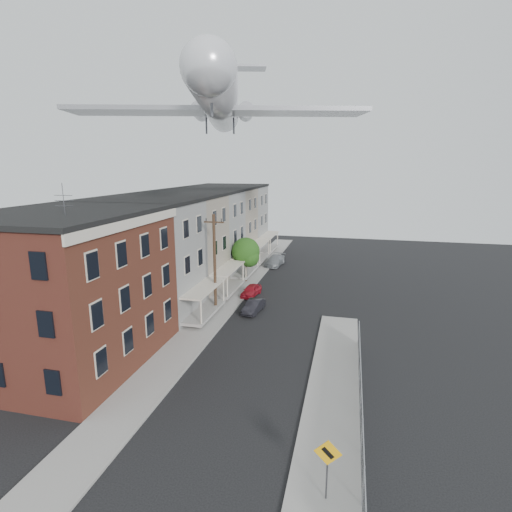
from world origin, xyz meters
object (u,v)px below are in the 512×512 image
at_px(utility_pole, 215,263).
at_px(street_tree, 247,253).
at_px(car_far, 275,261).
at_px(car_near, 251,290).
at_px(car_mid, 254,306).
at_px(warning_sign, 327,461).
at_px(airplane, 219,102).

xyz_separation_m(utility_pole, street_tree, (0.33, 9.92, -1.22)).
height_order(street_tree, car_far, street_tree).
bearing_deg(street_tree, car_near, -70.08).
height_order(car_mid, car_far, car_far).
bearing_deg(warning_sign, car_mid, 111.54).
xyz_separation_m(utility_pole, car_far, (2.00, 18.46, -4.00)).
height_order(warning_sign, car_far, warning_sign).
relative_size(utility_pole, car_mid, 2.62).
relative_size(utility_pole, car_near, 2.67).
bearing_deg(car_near, warning_sign, -61.82).
bearing_deg(car_mid, car_far, 101.20).
distance_m(car_mid, airplane, 18.54).
distance_m(utility_pole, car_far, 19.00).
bearing_deg(utility_pole, car_far, 83.82).
distance_m(street_tree, car_far, 9.14).
relative_size(warning_sign, car_far, 0.60).
bearing_deg(utility_pole, warning_sign, -59.52).
bearing_deg(car_far, warning_sign, -69.50).
xyz_separation_m(car_near, airplane, (-2.24, -2.39, 18.05)).
relative_size(warning_sign, car_mid, 0.82).
distance_m(utility_pole, airplane, 14.26).
height_order(street_tree, airplane, airplane).
bearing_deg(car_near, street_tree, 117.39).
height_order(utility_pole, street_tree, utility_pole).
bearing_deg(street_tree, airplane, -94.64).
height_order(utility_pole, car_far, utility_pole).
height_order(car_near, car_far, car_far).
distance_m(warning_sign, car_near, 26.05).
relative_size(car_mid, airplane, 0.12).
height_order(warning_sign, street_tree, street_tree).
distance_m(warning_sign, airplane, 29.88).
xyz_separation_m(car_mid, car_far, (-1.37, 17.66, 0.11)).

